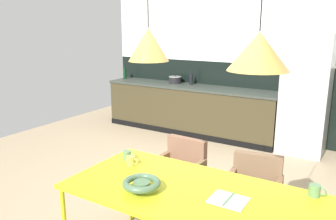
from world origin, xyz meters
TOP-DOWN VIEW (x-y plane):
  - ground_plane at (0.00, 0.00)m, footprint 7.87×7.87m
  - back_wall_splashback_dark at (0.00, 2.95)m, footprint 6.06×0.12m
  - back_wall_panel_upper at (0.00, 2.95)m, footprint 6.06×0.12m
  - kitchen_counter at (-1.23, 2.59)m, footprint 3.32×0.63m
  - refrigerator_column at (0.77, 2.59)m, footprint 0.68×0.60m
  - dining_table at (0.62, -0.80)m, footprint 1.98×0.94m
  - armchair_far_side at (-0.00, 0.09)m, footprint 0.51×0.49m
  - armchair_corner_seat at (0.81, 0.05)m, footprint 0.54×0.53m
  - fruit_bowl at (0.27, -1.00)m, footprint 0.28×0.28m
  - open_book at (0.88, -0.80)m, footprint 0.25×0.21m
  - mug_glass_clear at (-0.09, -0.66)m, footprint 0.12×0.08m
  - mug_short_terracotta at (-0.19, -0.58)m, footprint 0.12×0.08m
  - mug_wide_latte at (1.38, -0.41)m, footprint 0.12×0.08m
  - cooking_pot at (-1.61, 2.69)m, footprint 0.24×0.24m
  - bottle_oil_tall at (-1.27, 2.71)m, footprint 0.06×0.06m
  - bottle_spice_small at (-2.80, 2.66)m, footprint 0.07×0.07m
  - pendant_lamp_over_table_near at (0.23, -0.82)m, footprint 0.30×0.30m
  - pendant_lamp_over_table_far at (1.02, -0.79)m, footprint 0.38×0.38m

SIDE VIEW (x-z plane):
  - ground_plane at x=0.00m, z-range 0.00..0.00m
  - kitchen_counter at x=-1.23m, z-range 0.00..0.88m
  - armchair_far_side at x=0.00m, z-range 0.11..0.88m
  - armchair_corner_seat at x=0.81m, z-range 0.12..0.88m
  - back_wall_splashback_dark at x=0.00m, z-range 0.00..1.32m
  - dining_table at x=0.62m, z-range 0.34..1.09m
  - open_book at x=0.88m, z-range 0.75..0.76m
  - mug_glass_clear at x=-0.09m, z-range 0.75..0.83m
  - mug_wide_latte at x=1.38m, z-range 0.75..0.84m
  - mug_short_terracotta at x=-0.19m, z-range 0.75..0.84m
  - fruit_bowl at x=0.27m, z-range 0.76..0.85m
  - refrigerator_column at x=0.77m, z-range 0.00..1.85m
  - cooking_pot at x=-1.61m, z-range 0.87..1.03m
  - bottle_oil_tall at x=-1.27m, z-range 0.86..1.12m
  - bottle_spice_small at x=-2.80m, z-range 0.86..1.12m
  - pendant_lamp_over_table_far at x=1.02m, z-range 1.34..2.25m
  - pendant_lamp_over_table_near at x=0.23m, z-range 1.37..2.26m
  - back_wall_panel_upper at x=0.00m, z-range 1.32..2.63m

